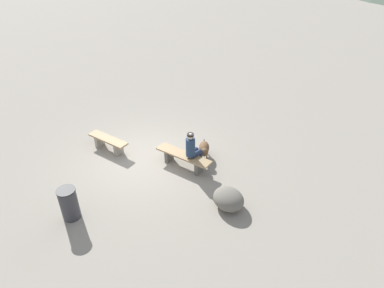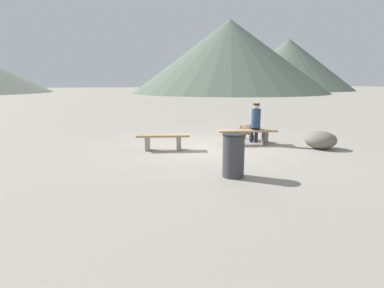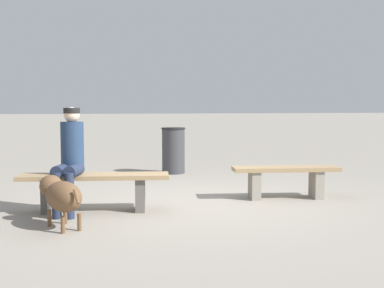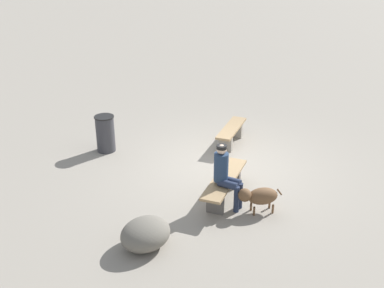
{
  "view_description": "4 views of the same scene",
  "coord_description": "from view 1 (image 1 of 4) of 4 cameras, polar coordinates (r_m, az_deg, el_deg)",
  "views": [
    {
      "loc": [
        4.7,
        -7.73,
        6.36
      ],
      "look_at": [
        1.47,
        0.58,
        0.57
      ],
      "focal_mm": 31.37,
      "sensor_mm": 36.0,
      "label": 1
    },
    {
      "loc": [
        -3.26,
        -8.93,
        1.97
      ],
      "look_at": [
        -0.8,
        -1.06,
        0.36
      ],
      "focal_mm": 30.06,
      "sensor_mm": 36.0,
      "label": 2
    },
    {
      "loc": [
        1.99,
        6.04,
        1.3
      ],
      "look_at": [
        0.14,
        0.25,
        0.83
      ],
      "focal_mm": 44.06,
      "sensor_mm": 36.0,
      "label": 3
    },
    {
      "loc": [
        9.68,
        0.57,
        5.0
      ],
      "look_at": [
        0.65,
        -0.67,
        0.84
      ],
      "focal_mm": 43.99,
      "sensor_mm": 36.0,
      "label": 4
    }
  ],
  "objects": [
    {
      "name": "ground",
      "position": [
        11.07,
        -8.23,
        -2.65
      ],
      "size": [
        210.0,
        210.0,
        0.06
      ],
      "primitive_type": "cube",
      "color": "gray"
    },
    {
      "name": "bench_left",
      "position": [
        11.56,
        -14.04,
        0.34
      ],
      "size": [
        1.57,
        0.71,
        0.46
      ],
      "rotation": [
        0.0,
        0.0,
        -0.23
      ],
      "color": "gray",
      "rests_on": "ground"
    },
    {
      "name": "bench_right",
      "position": [
        10.41,
        -1.45,
        -2.36
      ],
      "size": [
        1.91,
        0.83,
        0.47
      ],
      "rotation": [
        0.0,
        0.0,
        -0.23
      ],
      "color": "#605B56",
      "rests_on": "ground"
    },
    {
      "name": "seated_person",
      "position": [
        10.11,
        0.11,
        -0.78
      ],
      "size": [
        0.42,
        0.58,
        1.31
      ],
      "rotation": [
        0.0,
        0.0,
        -0.37
      ],
      "color": "navy",
      "rests_on": "ground"
    },
    {
      "name": "dog",
      "position": [
        10.8,
        2.07,
        -0.77
      ],
      "size": [
        0.51,
        0.85,
        0.54
      ],
      "rotation": [
        0.0,
        0.0,
        5.06
      ],
      "color": "brown",
      "rests_on": "ground"
    },
    {
      "name": "trash_bin",
      "position": [
        9.18,
        -20.17,
        -9.5
      ],
      "size": [
        0.48,
        0.48,
        0.91
      ],
      "color": "#38383D",
      "rests_on": "ground"
    },
    {
      "name": "boulder",
      "position": [
        9.11,
        6.21,
        -9.26
      ],
      "size": [
        1.19,
        1.17,
        0.53
      ],
      "primitive_type": "ellipsoid",
      "rotation": [
        0.0,
        0.0,
        2.49
      ],
      "color": "#6B665B",
      "rests_on": "ground"
    }
  ]
}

